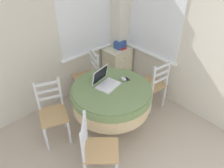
# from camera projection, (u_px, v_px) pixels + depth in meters

# --- Properties ---
(corner_room_shell) EXTENTS (4.45, 5.09, 2.55)m
(corner_room_shell) POSITION_uv_depth(u_px,v_px,m) (132.00, 48.00, 3.07)
(corner_room_shell) COLOR beige
(corner_room_shell) RESTS_ON ground_plane
(round_dining_table) EXTENTS (1.20, 1.20, 0.76)m
(round_dining_table) POSITION_uv_depth(u_px,v_px,m) (111.00, 96.00, 3.26)
(round_dining_table) COLOR #4C3D2D
(round_dining_table) RESTS_ON ground_plane
(laptop) EXTENTS (0.39, 0.36, 0.26)m
(laptop) POSITION_uv_depth(u_px,v_px,m) (105.00, 82.00, 3.21)
(laptop) COLOR white
(laptop) RESTS_ON round_dining_table
(computer_mouse) EXTENTS (0.07, 0.10, 0.05)m
(computer_mouse) POSITION_uv_depth(u_px,v_px,m) (123.00, 79.00, 3.32)
(computer_mouse) COLOR silver
(computer_mouse) RESTS_ON round_dining_table
(cell_phone) EXTENTS (0.06, 0.11, 0.01)m
(cell_phone) POSITION_uv_depth(u_px,v_px,m) (127.00, 79.00, 3.36)
(cell_phone) COLOR #2D2D33
(cell_phone) RESTS_ON round_dining_table
(dining_chair_near_back_window) EXTENTS (0.52, 0.49, 0.95)m
(dining_chair_near_back_window) POSITION_uv_depth(u_px,v_px,m) (88.00, 77.00, 3.96)
(dining_chair_near_back_window) COLOR tan
(dining_chair_near_back_window) RESTS_ON ground_plane
(dining_chair_near_right_window) EXTENTS (0.43, 0.46, 0.95)m
(dining_chair_near_right_window) POSITION_uv_depth(u_px,v_px,m) (153.00, 85.00, 3.75)
(dining_chair_near_right_window) COLOR tan
(dining_chair_near_right_window) RESTS_ON ground_plane
(dining_chair_camera_near) EXTENTS (0.57, 0.57, 0.95)m
(dining_chair_camera_near) POSITION_uv_depth(u_px,v_px,m) (97.00, 150.00, 2.64)
(dining_chair_camera_near) COLOR tan
(dining_chair_camera_near) RESTS_ON ground_plane
(dining_chair_left_flank) EXTENTS (0.51, 0.53, 0.95)m
(dining_chair_left_flank) POSITION_uv_depth(u_px,v_px,m) (53.00, 113.00, 3.18)
(dining_chair_left_flank) COLOR tan
(dining_chair_left_flank) RESTS_ON ground_plane
(corner_cabinet) EXTENTS (0.52, 0.42, 0.75)m
(corner_cabinet) POSITION_uv_depth(u_px,v_px,m) (117.00, 65.00, 4.49)
(corner_cabinet) COLOR beige
(corner_cabinet) RESTS_ON ground_plane
(storage_box) EXTENTS (0.21, 0.15, 0.14)m
(storage_box) POSITION_uv_depth(u_px,v_px,m) (120.00, 44.00, 4.24)
(storage_box) COLOR #2D4C93
(storage_box) RESTS_ON corner_cabinet
(book_on_cabinet) EXTENTS (0.13, 0.23, 0.02)m
(book_on_cabinet) POSITION_uv_depth(u_px,v_px,m) (120.00, 47.00, 4.28)
(book_on_cabinet) COLOR #BC3338
(book_on_cabinet) RESTS_ON corner_cabinet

